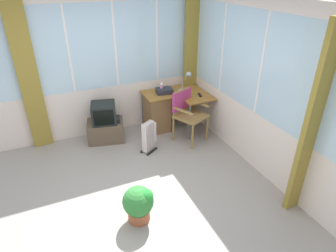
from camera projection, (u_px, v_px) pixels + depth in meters
ground at (133, 195)px, 4.17m from camera, size 4.94×4.92×0.06m
north_window_panel at (95, 68)px, 5.14m from camera, size 3.94×0.07×2.53m
east_window_panel at (259, 90)px, 4.25m from camera, size 0.07×3.92×2.53m
curtain_north_left at (29, 81)px, 4.72m from camera, size 0.33×0.10×2.43m
curtain_corner at (192, 61)px, 5.72m from camera, size 0.32×0.08×2.43m
curtain_east_far at (314, 126)px, 3.38m from camera, size 0.32×0.09×2.43m
desk at (159, 110)px, 5.66m from camera, size 1.16×0.96×0.73m
desk_lamp at (187, 79)px, 5.51m from camera, size 0.24×0.20×0.38m
tv_remote at (200, 95)px, 5.43m from camera, size 0.08×0.16×0.02m
spray_bottle at (162, 87)px, 5.51m from camera, size 0.06×0.06×0.22m
paper_tray at (164, 91)px, 5.52m from camera, size 0.33×0.27×0.09m
wooden_armchair at (186, 108)px, 5.23m from camera, size 0.63×0.64×0.94m
tv_on_stand at (105, 124)px, 5.30m from camera, size 0.72×0.57×0.73m
space_heater at (149, 136)px, 5.00m from camera, size 0.33×0.29×0.56m
potted_plant at (139, 203)px, 3.60m from camera, size 0.39×0.39×0.50m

